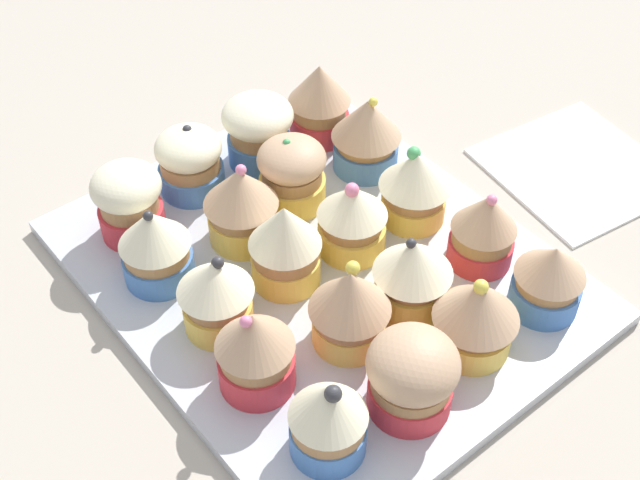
% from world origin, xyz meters
% --- Properties ---
extents(ground_plane, '(1.80, 1.80, 0.03)m').
position_xyz_m(ground_plane, '(0.00, 0.00, -0.01)').
color(ground_plane, '#B2A899').
extents(baking_tray, '(0.33, 0.40, 0.01)m').
position_xyz_m(baking_tray, '(0.00, 0.00, 0.01)').
color(baking_tray, silver).
rests_on(baking_tray, ground_plane).
extents(cupcake_0, '(0.06, 0.06, 0.08)m').
position_xyz_m(cupcake_0, '(-0.11, -0.14, 0.05)').
color(cupcake_0, '#D1333D').
rests_on(cupcake_0, baking_tray).
extents(cupcake_1, '(0.07, 0.07, 0.07)m').
position_xyz_m(cupcake_1, '(-0.04, -0.14, 0.05)').
color(cupcake_1, '#477AC6').
rests_on(cupcake_1, baking_tray).
extents(cupcake_2, '(0.06, 0.06, 0.07)m').
position_xyz_m(cupcake_2, '(0.03, -0.15, 0.04)').
color(cupcake_2, '#477AC6').
rests_on(cupcake_2, baking_tray).
extents(cupcake_3, '(0.06, 0.06, 0.07)m').
position_xyz_m(cupcake_3, '(0.10, -0.13, 0.05)').
color(cupcake_3, '#D1333D').
rests_on(cupcake_3, baking_tray).
extents(cupcake_4, '(0.06, 0.06, 0.08)m').
position_xyz_m(cupcake_4, '(-0.11, -0.07, 0.05)').
color(cupcake_4, '#477AC6').
rests_on(cupcake_4, baking_tray).
extents(cupcake_5, '(0.06, 0.06, 0.07)m').
position_xyz_m(cupcake_5, '(-0.03, -0.08, 0.05)').
color(cupcake_5, '#EFC651').
rests_on(cupcake_5, baking_tray).
extents(cupcake_6, '(0.06, 0.06, 0.08)m').
position_xyz_m(cupcake_6, '(0.03, -0.07, 0.05)').
color(cupcake_6, '#EFC651').
rests_on(cupcake_6, baking_tray).
extents(cupcake_7, '(0.06, 0.06, 0.07)m').
position_xyz_m(cupcake_7, '(0.11, -0.07, 0.05)').
color(cupcake_7, '#477AC6').
rests_on(cupcake_7, baking_tray).
extents(cupcake_8, '(0.06, 0.06, 0.07)m').
position_xyz_m(cupcake_8, '(-0.10, 0.01, 0.05)').
color(cupcake_8, '#EFC651').
rests_on(cupcake_8, baking_tray).
extents(cupcake_9, '(0.06, 0.06, 0.07)m').
position_xyz_m(cupcake_9, '(-0.03, -0.00, 0.05)').
color(cupcake_9, '#EFC651').
rests_on(cupcake_9, baking_tray).
extents(cupcake_10, '(0.06, 0.06, 0.08)m').
position_xyz_m(cupcake_10, '(0.03, -0.01, 0.05)').
color(cupcake_10, '#EFC651').
rests_on(cupcake_10, baking_tray).
extents(cupcake_11, '(0.06, 0.06, 0.07)m').
position_xyz_m(cupcake_11, '(0.10, 0.00, 0.05)').
color(cupcake_11, '#EFC651').
rests_on(cupcake_11, baking_tray).
extents(cupcake_12, '(0.05, 0.05, 0.07)m').
position_xyz_m(cupcake_12, '(-0.11, 0.08, 0.05)').
color(cupcake_12, '#D1333D').
rests_on(cupcake_12, baking_tray).
extents(cupcake_13, '(0.06, 0.06, 0.07)m').
position_xyz_m(cupcake_13, '(-0.03, 0.08, 0.05)').
color(cupcake_13, '#EFC651').
rests_on(cupcake_13, baking_tray).
extents(cupcake_14, '(0.06, 0.06, 0.08)m').
position_xyz_m(cupcake_14, '(0.03, 0.07, 0.05)').
color(cupcake_14, '#EFC651').
rests_on(cupcake_14, baking_tray).
extents(cupcake_15, '(0.06, 0.06, 0.08)m').
position_xyz_m(cupcake_15, '(0.11, 0.06, 0.05)').
color(cupcake_15, '#D1333D').
rests_on(cupcake_15, baking_tray).
extents(cupcake_16, '(0.06, 0.06, 0.06)m').
position_xyz_m(cupcake_16, '(-0.11, 0.15, 0.04)').
color(cupcake_16, '#477AC6').
rests_on(cupcake_16, baking_tray).
extents(cupcake_17, '(0.07, 0.07, 0.07)m').
position_xyz_m(cupcake_17, '(-0.04, 0.14, 0.05)').
color(cupcake_17, '#EFC651').
rests_on(cupcake_17, baking_tray).
extents(cupcake_18, '(0.07, 0.07, 0.07)m').
position_xyz_m(cupcake_18, '(0.04, 0.15, 0.05)').
color(cupcake_18, '#D1333D').
rests_on(cupcake_18, baking_tray).
extents(cupcake_19, '(0.05, 0.05, 0.08)m').
position_xyz_m(cupcake_19, '(0.10, 0.14, 0.05)').
color(cupcake_19, '#477AC6').
rests_on(cupcake_19, baking_tray).
extents(napkin, '(0.17, 0.18, 0.01)m').
position_xyz_m(napkin, '(-0.28, 0.05, 0.00)').
color(napkin, white).
rests_on(napkin, ground_plane).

